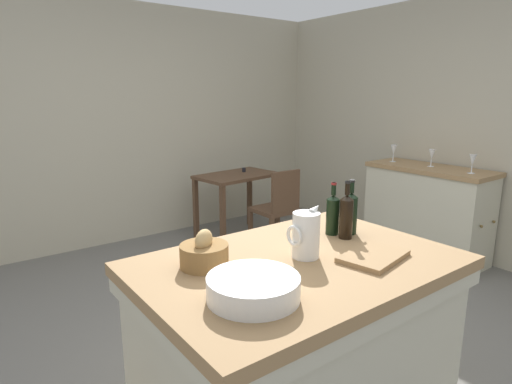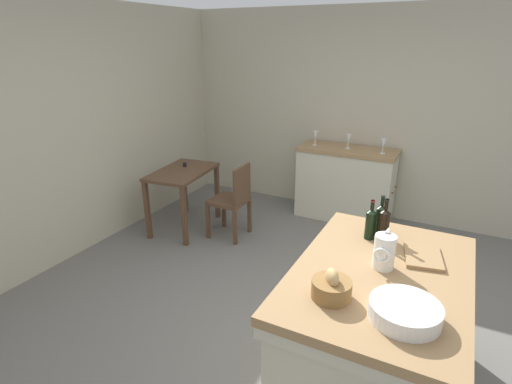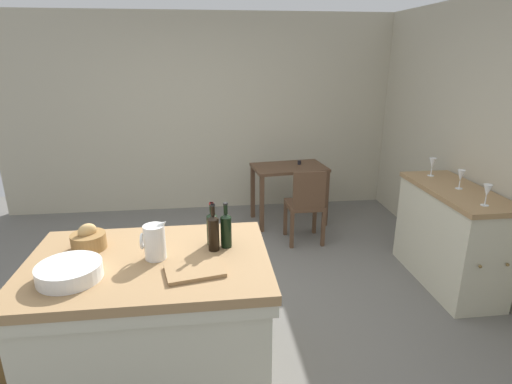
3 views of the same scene
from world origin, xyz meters
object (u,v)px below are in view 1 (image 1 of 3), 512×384
Objects in this scene: island_table at (297,337)px; bread_basket at (204,253)px; wine_bottle_amber at (333,213)px; wine_bottle_green at (346,215)px; side_cabinet at (426,212)px; wine_glass_left at (432,155)px; writing_desk at (237,184)px; pitcher at (306,234)px; wine_bottle_dark at (351,212)px; wooden_chair at (278,208)px; wash_bowl at (253,288)px; wine_glass_far_left at (473,160)px; wine_glass_middle at (394,150)px; cutting_board at (373,256)px.

island_table is 0.64m from bread_basket.
wine_bottle_green is (0.01, -0.09, 0.01)m from wine_bottle_amber.
wine_glass_left is at bearing 28.86° from side_cabinet.
island_table is 2.95m from writing_desk.
writing_desk is 2.73m from wine_bottle_green.
wine_bottle_dark is at bearing 14.00° from pitcher.
wash_bowl is (-1.88, -2.12, 0.45)m from wooden_chair.
wine_bottle_dark is (-0.92, -2.47, 0.38)m from writing_desk.
writing_desk is at bearing 119.13° from wine_glass_far_left.
wine_bottle_dark is at bearing -5.16° from bread_basket.
wine_glass_far_left reaches higher than wash_bowl.
wooden_chair is 2.59m from bread_basket.
wooden_chair is 2.13m from wine_bottle_dark.
wooden_chair is at bearing 42.75° from bread_basket.
side_cabinet is 4.21× the size of wine_bottle_amber.
wine_glass_middle is (2.54, 1.35, 0.06)m from pitcher.
wooden_chair is 1.63m from wine_glass_left.
island_table is at bearing -166.57° from wine_bottle_dark.
side_cabinet is at bearing 13.59° from bread_basket.
wine_glass_left is at bearing 20.86° from wine_bottle_dark.
wooden_chair is (0.06, -0.66, -0.15)m from writing_desk.
wooden_chair is at bearing 61.40° from wine_bottle_dark.
cutting_board is at bearing -113.05° from wine_bottle_green.
bread_basket is (-0.44, 0.19, -0.05)m from pitcher.
pitcher is at bearing 23.24° from wash_bowl.
pitcher reaches higher than wine_glass_left.
cutting_board is at bearing -106.84° from wine_bottle_amber.
wine_glass_middle reaches higher than island_table.
writing_desk is 1.76m from wine_glass_middle.
island_table is at bearing -160.48° from wine_glass_left.
wine_glass_left is (0.05, 0.43, -0.00)m from wine_glass_far_left.
wine_glass_far_left is at bearing 10.98° from island_table.
wine_bottle_amber reaches higher than wine_glass_far_left.
side_cabinet is at bearing -86.83° from wine_glass_middle.
wine_bottle_dark is at bearing -169.60° from wine_glass_far_left.
wine_glass_left is at bearing 20.25° from wash_bowl.
wash_bowl is at bearing -161.97° from wine_bottle_green.
pitcher is 2.74m from wine_glass_left.
writing_desk is at bearing 62.09° from pitcher.
wine_glass_far_left reaches higher than bread_basket.
writing_desk is at bearing 52.88° from bread_basket.
wine_glass_far_left is (2.98, 0.69, 0.13)m from wash_bowl.
wine_bottle_dark is (-0.99, -1.81, 0.53)m from wooden_chair.
island_table is at bearing 24.84° from wash_bowl.
wash_bowl is at bearing -167.02° from wine_glass_far_left.
pitcher reaches higher than side_cabinet.
wine_bottle_green is (-2.21, -0.85, 0.54)m from side_cabinet.
wine_bottle_amber reaches higher than cutting_board.
wine_glass_far_left reaches higher than island_table.
wine_glass_far_left is (1.16, -2.09, 0.43)m from writing_desk.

